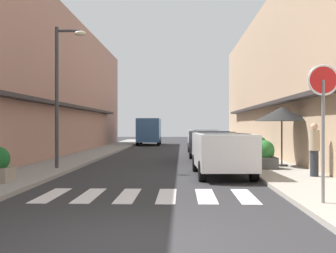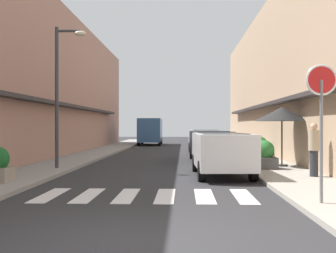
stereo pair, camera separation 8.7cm
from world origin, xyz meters
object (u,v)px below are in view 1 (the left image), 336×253
street_lamp (62,82)px  planter_midblock (264,156)px  parked_car_far (204,139)px  delivery_van (149,129)px  parked_car_mid (210,142)px  planter_far (260,147)px  pedestrian_walking_near (314,148)px  parked_car_near (222,149)px  round_street_sign (323,97)px  cafe_umbrella (282,114)px

street_lamp → planter_midblock: bearing=-0.2°
planter_midblock → parked_car_far: bearing=99.5°
delivery_van → parked_car_mid: bearing=-76.0°
parked_car_mid → planter_far: bearing=28.2°
pedestrian_walking_near → parked_car_far: bearing=92.1°
parked_car_mid → delivery_van: delivery_van is taller
street_lamp → planter_far: 10.82m
parked_car_near → street_lamp: (-5.93, 1.46, 2.47)m
parked_car_far → round_street_sign: 17.35m
delivery_van → planter_midblock: bearing=-74.6°
parked_car_mid → round_street_sign: 11.72m
street_lamp → pedestrian_walking_near: 9.39m
parked_car_mid → cafe_umbrella: cafe_umbrella is taller
parked_car_far → cafe_umbrella: cafe_umbrella is taller
parked_car_near → delivery_van: delivery_van is taller
parked_car_mid → round_street_sign: round_street_sign is taller
cafe_umbrella → pedestrian_walking_near: 3.62m
parked_car_far → delivery_van: bearing=110.4°
parked_car_mid → pedestrian_walking_near: size_ratio=2.66×
delivery_van → round_street_sign: round_street_sign is taller
parked_car_near → parked_car_mid: 5.98m
delivery_van → pedestrian_walking_near: size_ratio=3.22×
parked_car_mid → planter_midblock: (1.72, -4.55, -0.32)m
street_lamp → cafe_umbrella: 8.68m
parked_car_far → pedestrian_walking_near: bearing=-77.5°
parked_car_near → pedestrian_walking_near: (2.81, -0.97, 0.09)m
parked_car_far → street_lamp: (-5.93, -10.21, 2.47)m
parked_car_near → delivery_van: size_ratio=0.81×
street_lamp → parked_car_near: bearing=-13.8°
planter_far → pedestrian_walking_near: (0.15, -8.38, 0.40)m
planter_midblock → street_lamp: bearing=179.8°
parked_car_mid → street_lamp: street_lamp is taller
planter_midblock → pedestrian_walking_near: pedestrian_walking_near is taller
parked_car_mid → planter_midblock: 4.87m
parked_car_near → planter_far: (2.66, 7.41, -0.31)m
delivery_van → round_street_sign: 29.31m
pedestrian_walking_near → parked_car_mid: bearing=101.6°
delivery_van → cafe_umbrella: bearing=-71.6°
planter_far → parked_car_far: bearing=122.0°
planter_midblock → parked_car_near: bearing=-140.2°
parked_car_far → cafe_umbrella: bearing=-74.2°
parked_car_near → parked_car_mid: (0.00, 5.98, 0.00)m
parked_car_mid → planter_far: 3.04m
round_street_sign → street_lamp: street_lamp is taller
street_lamp → planter_far: street_lamp is taller
parked_car_near → cafe_umbrella: 3.78m
delivery_van → parked_car_near: bearing=-79.5°
round_street_sign → planter_far: round_street_sign is taller
parked_car_near → pedestrian_walking_near: 2.98m
delivery_van → cafe_umbrella: 21.83m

